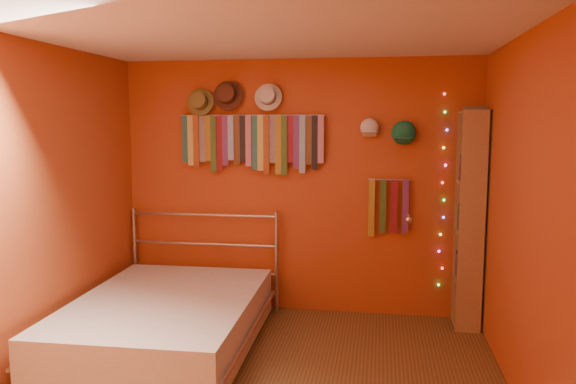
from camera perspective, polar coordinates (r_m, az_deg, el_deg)
The scene contains 15 objects.
back_wall at distance 5.56m, azimuth 1.04°, elevation 0.49°, with size 3.50×0.02×2.50m, color #933617.
right_wall at distance 3.88m, azimuth 23.41°, elevation -3.07°, with size 0.02×3.50×2.50m, color #933617.
left_wall at distance 4.55m, azimuth -24.86°, elevation -1.70°, with size 0.02×3.50×2.50m, color #933617.
ceiling at distance 3.84m, azimuth -2.88°, elevation 16.15°, with size 3.50×3.50×0.02m, color white.
tie_rack at distance 5.54m, azimuth -3.67°, elevation 5.26°, with size 1.45×0.03×0.59m.
small_tie_rack at distance 5.46m, azimuth 10.14°, elevation -1.30°, with size 0.40×0.03×0.56m.
fedora_olive at distance 5.65m, azimuth -8.99°, elevation 9.10°, with size 0.27×0.15×0.27m.
fedora_brown at distance 5.57m, azimuth -6.21°, elevation 9.81°, with size 0.30×0.16×0.29m.
fedora_white at distance 5.48m, azimuth -2.09°, elevation 9.70°, with size 0.27×0.15×0.26m.
cap_white at distance 5.41m, azimuth 8.29°, elevation 6.46°, with size 0.18×0.22×0.18m.
cap_green at distance 5.41m, azimuth 11.69°, elevation 5.89°, with size 0.20×0.25×0.20m.
fairy_lights at distance 5.49m, azimuth 15.46°, elevation 0.05°, with size 0.06×0.02×1.84m.
reading_lamp at distance 5.31m, azimuth 12.13°, elevation -2.71°, with size 0.07×0.30×0.09m.
bookshelf at distance 5.38m, azimuth 18.42°, elevation -2.60°, with size 0.25×0.34×2.00m.
bed at distance 4.93m, azimuth -12.32°, elevation -12.70°, with size 1.57×2.12×1.02m.
Camera 1 is at (0.80, -3.71, 1.91)m, focal length 35.00 mm.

